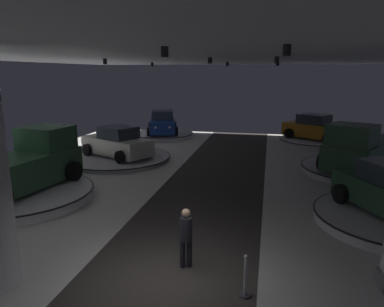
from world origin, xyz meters
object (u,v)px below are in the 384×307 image
Objects in this scene: display_car_deep_right at (315,128)px; display_car_far_left at (117,143)px; display_platform_mid_left at (19,195)px; display_car_deep_left at (162,123)px; pickup_truck_far_right at (360,149)px; pickup_truck_mid_left at (23,166)px; visitor_walking_near at (186,234)px; display_platform_deep_right at (314,142)px; display_platform_far_left at (118,158)px; display_platform_deep_left at (163,135)px; display_platform_far_right at (360,170)px.

display_car_far_left is (-11.43, -7.17, -0.14)m from display_car_deep_right.
display_car_deep_left is (1.52, 14.41, 0.94)m from display_platform_mid_left.
pickup_truck_far_right is (1.27, -7.40, 0.12)m from display_car_deep_right.
display_car_deep_right and display_car_deep_left have the same top height.
pickup_truck_mid_left reaches higher than display_car_far_left.
visitor_walking_near is at bearing -71.39° from display_car_deep_left.
display_platform_deep_right reaches higher than display_platform_far_left.
display_car_deep_left is (0.38, 7.53, 0.14)m from display_car_far_left.
display_platform_far_left is 1.32× the size of display_car_deep_left.
display_platform_mid_left is at bearing -99.15° from display_platform_far_left.
display_platform_far_left is 1.31× the size of display_car_far_left.
display_car_deep_right is 13.55m from display_platform_far_left.
pickup_truck_mid_left is 8.41m from visitor_walking_near.
display_car_deep_right is 18.58m from pickup_truck_mid_left.
display_platform_mid_left is at bearing -131.83° from display_car_deep_right.
display_car_far_left is at bearing -26.54° from display_platform_far_left.
display_platform_deep_left is at bearing 178.19° from display_platform_deep_right.
display_car_deep_left reaches higher than display_platform_far_right.
pickup_truck_far_right is at bearing -32.22° from display_car_deep_left.
display_car_far_left is 7.01m from display_platform_mid_left.
pickup_truck_mid_left is at bearing -99.44° from display_car_far_left.
display_platform_deep_right is at bearing 73.90° from visitor_walking_near.
display_platform_deep_left is (1.48, 14.06, -1.10)m from pickup_truck_mid_left.
display_car_deep_right is at bearing 47.63° from pickup_truck_mid_left.
display_platform_far_right is (1.43, -7.12, -0.96)m from display_car_deep_right.
display_platform_far_right is (12.86, 0.04, -0.82)m from display_car_far_left.
visitor_walking_near reaches higher than display_platform_deep_left.
visitor_walking_near reaches higher than display_platform_deep_right.
display_car_deep_right is at bearing 48.17° from display_platform_mid_left.
pickup_truck_mid_left reaches higher than display_platform_deep_left.
display_platform_far_right is 12.27m from visitor_walking_near.
visitor_walking_near is (-6.46, -10.40, 0.73)m from display_platform_far_right.
display_platform_mid_left is at bearing -98.35° from pickup_truck_mid_left.
pickup_truck_far_right reaches higher than display_car_deep_right.
pickup_truck_far_right is (-0.16, -0.28, 1.08)m from display_platform_far_right.
pickup_truck_mid_left is (0.05, 0.32, 1.10)m from display_platform_mid_left.
visitor_walking_near is at bearing -58.21° from display_platform_far_left.
display_platform_deep_left is at bearing 87.04° from display_car_far_left.
display_platform_mid_left is (-1.14, -6.88, -0.79)m from display_car_far_left.
display_car_deep_right is 13.49m from display_car_far_left.
pickup_truck_far_right is 14.56m from display_car_deep_left.
pickup_truck_mid_left is at bearing 81.65° from display_platform_mid_left.
pickup_truck_mid_left is 3.49× the size of visitor_walking_near.
display_car_deep_right reaches higher than display_platform_mid_left.
display_platform_deep_right is 18.24m from visitor_walking_near.
display_platform_deep_left is (-12.47, 7.46, 0.03)m from display_platform_far_right.
pickup_truck_mid_left is at bearing -96.01° from display_platform_deep_left.
display_car_deep_left is at bearing 86.90° from display_platform_far_left.
display_car_far_left is 7.55m from display_platform_deep_left.
display_car_deep_right is at bearing 73.99° from visitor_walking_near.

